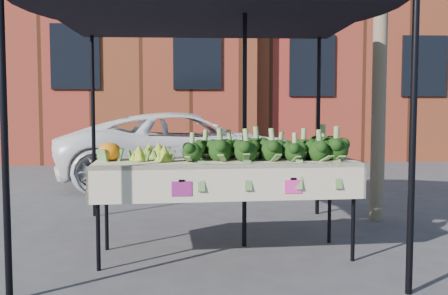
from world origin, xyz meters
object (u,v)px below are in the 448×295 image
at_px(table, 225,208).
at_px(vehicle, 188,55).
at_px(street_tree, 381,18).
at_px(canopy, 209,109).

distance_m(table, vehicle, 5.15).
bearing_deg(table, vehicle, 95.49).
relative_size(table, street_tree, 0.50).
xyz_separation_m(table, vehicle, (-0.46, 4.75, 1.94)).
bearing_deg(street_tree, table, -143.89).
distance_m(canopy, street_tree, 2.58).
bearing_deg(canopy, table, -70.24).
bearing_deg(canopy, street_tree, 26.23).
bearing_deg(vehicle, table, 175.93).
height_order(table, vehicle, vehicle).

